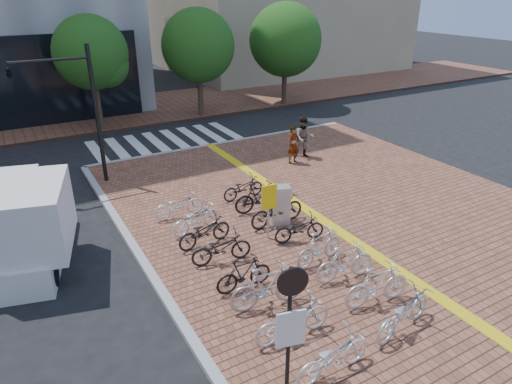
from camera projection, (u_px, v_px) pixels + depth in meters
ground at (327, 285)px, 12.31m from camera, size 120.00×120.00×0.00m
kerb_north at (227, 143)px, 23.11m from camera, size 14.00×0.25×0.15m
far_sidewalk at (121, 111)px, 28.85m from camera, size 70.00×8.00×0.15m
crosswalk at (167, 141)px, 23.58m from camera, size 7.50×4.00×0.01m
street_trees at (215, 46)px, 26.67m from camera, size 16.20×4.60×6.35m
bike_0 at (333, 356)px, 9.11m from camera, size 1.82×0.67×0.95m
bike_1 at (292, 319)px, 10.07m from camera, size 1.93×0.75×1.00m
bike_2 at (267, 287)px, 11.01m from camera, size 2.00×0.84×1.17m
bike_3 at (244, 274)px, 11.71m from camera, size 1.57×0.48×0.93m
bike_4 at (221, 248)px, 12.86m from camera, size 1.82×0.87×0.92m
bike_5 at (204, 231)px, 13.74m from camera, size 1.83×0.82×0.93m
bike_6 at (196, 218)px, 14.51m from camera, size 1.84×0.95×0.92m
bike_7 at (179, 205)px, 15.39m from camera, size 1.74×0.65×0.91m
bike_8 at (403, 312)px, 10.26m from camera, size 2.06×1.05×1.03m
bike_9 at (377, 285)px, 11.13m from camera, size 1.88×0.76×1.10m
bike_10 at (345, 262)px, 12.07m from camera, size 1.81×0.73×1.06m
bike_11 at (320, 247)px, 12.81m from camera, size 1.80×0.76×1.05m
bike_12 at (299, 229)px, 13.97m from camera, size 1.69×0.88×0.85m
bike_13 at (277, 210)px, 14.90m from camera, size 2.04×0.80×1.05m
bike_14 at (259, 197)px, 15.75m from camera, size 1.87×0.74×1.09m
bike_15 at (243, 188)px, 16.77m from camera, size 1.66×0.63×0.86m
pedestrian_a at (293, 145)px, 19.99m from camera, size 0.69×0.53×1.68m
pedestrian_b at (304, 138)px, 20.64m from camera, size 1.11×1.02×1.84m
utility_box at (280, 205)px, 14.95m from camera, size 0.71×0.62×1.31m
yellow_sign at (269, 202)px, 13.73m from camera, size 0.50×0.13×1.83m
notice_sign at (290, 321)px, 7.93m from camera, size 0.55×0.19×3.02m
traffic_light_pole at (58, 93)px, 16.44m from camera, size 2.86×1.10×5.32m
box_truck at (21, 224)px, 12.90m from camera, size 2.99×4.83×2.60m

